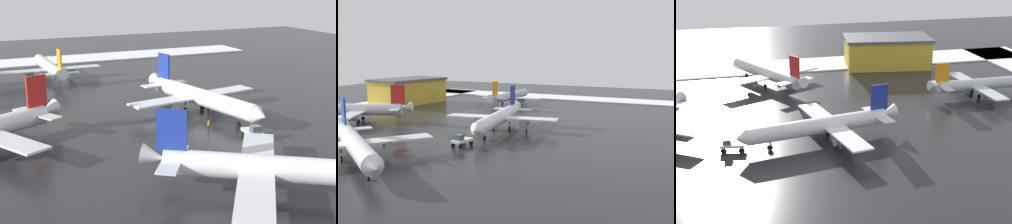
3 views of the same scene
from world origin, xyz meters
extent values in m
plane|color=#232326|center=(0.00, 0.00, 0.00)|extent=(240.00, 240.00, 0.00)
cube|color=white|center=(0.00, -50.00, 0.17)|extent=(152.00, 16.00, 0.35)
cylinder|color=white|center=(3.54, 8.94, 3.23)|extent=(27.78, 8.10, 3.14)
cone|color=white|center=(18.23, 11.65, 3.23)|extent=(2.72, 3.33, 2.98)
cone|color=white|center=(-11.34, 6.20, 3.78)|extent=(3.72, 3.22, 3.05)
cube|color=white|center=(-0.56, 15.87, 2.95)|extent=(6.16, 12.53, 0.33)
cylinder|color=gray|center=(0.23, 14.14, 2.03)|extent=(3.42, 2.38, 1.84)
cube|color=white|center=(2.19, 1.00, 2.95)|extent=(6.16, 12.53, 0.33)
cylinder|color=gray|center=(2.30, 2.90, 2.03)|extent=(3.42, 2.38, 1.84)
cube|color=navy|center=(-9.16, 6.60, 7.19)|extent=(3.69, 0.99, 5.16)
cube|color=white|center=(-9.48, 9.35, 3.60)|extent=(3.16, 4.79, 0.22)
cube|color=white|center=(-8.48, 3.91, 3.60)|extent=(3.16, 4.79, 0.22)
cylinder|color=black|center=(13.06, 10.69, 1.84)|extent=(0.22, 0.22, 0.65)
cylinder|color=black|center=(13.06, 10.69, 0.51)|extent=(1.06, 0.50, 1.01)
cylinder|color=black|center=(0.45, 10.43, 1.84)|extent=(0.22, 0.22, 0.65)
cylinder|color=black|center=(0.45, 10.43, 0.51)|extent=(1.06, 0.50, 1.01)
cylinder|color=black|center=(1.18, 6.44, 1.84)|extent=(0.22, 0.22, 0.65)
cylinder|color=black|center=(1.18, 6.44, 0.51)|extent=(1.06, 0.50, 1.01)
cylinder|color=silver|center=(-41.87, -10.17, 2.89)|extent=(24.83, 3.14, 2.81)
cone|color=silver|center=(-28.32, -9.99, 3.39)|extent=(2.98, 2.43, 2.73)
cube|color=silver|center=(-39.30, -16.91, 2.64)|extent=(3.78, 10.79, 0.30)
cylinder|color=gray|center=(-39.74, -15.27, 1.82)|extent=(2.83, 1.69, 1.65)
cube|color=silver|center=(-39.48, -3.36, 2.64)|extent=(3.78, 10.79, 0.30)
cylinder|color=gray|center=(-39.87, -5.02, 1.82)|extent=(2.83, 1.69, 1.65)
cube|color=orange|center=(-30.30, -10.02, 6.45)|extent=(3.31, 0.34, 4.63)
cube|color=silver|center=(-30.44, -12.50, 3.22)|extent=(2.20, 3.99, 0.20)
cube|color=silver|center=(-30.50, -7.54, 3.22)|extent=(2.20, 3.99, 0.20)
cylinder|color=black|center=(-39.37, -11.96, 1.65)|extent=(0.20, 0.20, 0.58)
cylinder|color=black|center=(-39.37, -11.96, 0.45)|extent=(0.91, 0.30, 0.91)
cylinder|color=black|center=(-39.42, -8.32, 1.65)|extent=(0.20, 0.20, 0.58)
cylinder|color=black|center=(-39.42, -8.32, 0.45)|extent=(0.91, 0.30, 0.91)
cylinder|color=silver|center=(9.10, -32.80, 3.24)|extent=(15.47, 26.19, 3.15)
cone|color=silver|center=(15.94, -46.17, 3.24)|extent=(3.68, 3.34, 2.99)
cone|color=silver|center=(2.18, -19.26, 3.80)|extent=(3.89, 4.17, 3.07)
cube|color=silver|center=(14.60, -26.86, 2.97)|extent=(12.59, 9.12, 0.33)
cylinder|color=gray|center=(13.16, -28.12, 2.04)|extent=(3.09, 3.65, 1.85)
cube|color=silver|center=(1.07, -33.78, 2.97)|extent=(12.59, 9.12, 0.33)
cylinder|color=gray|center=(2.93, -33.35, 2.04)|extent=(3.09, 3.65, 1.85)
cube|color=red|center=(3.19, -21.24, 7.23)|extent=(1.99, 3.45, 5.19)
cube|color=silver|center=(5.75, -20.14, 3.61)|extent=(5.06, 4.17, 0.22)
cube|color=silver|center=(0.80, -22.67, 3.61)|extent=(5.06, 4.17, 0.22)
cylinder|color=black|center=(13.53, -41.46, 1.85)|extent=(0.22, 0.22, 0.65)
cylinder|color=black|center=(13.53, -41.46, 0.51)|extent=(0.75, 1.06, 1.02)
cylinder|color=black|center=(9.65, -29.39, 1.85)|extent=(0.22, 0.22, 0.65)
cylinder|color=black|center=(9.65, -29.39, 0.51)|extent=(0.75, 1.06, 1.02)
cylinder|color=black|center=(6.02, -31.25, 1.85)|extent=(0.22, 0.22, 0.65)
cylinder|color=black|center=(6.02, -31.25, 0.51)|extent=(0.75, 1.06, 1.02)
cone|color=silver|center=(30.06, -12.15, 3.87)|extent=(4.16, 4.32, 3.12)
cube|color=silver|center=(29.14, -8.52, 3.68)|extent=(5.11, 4.60, 0.23)
cube|color=silver|center=(19.70, 9.35, 1.15)|extent=(4.87, 2.84, 0.50)
cube|color=#3F5160|center=(20.61, 9.22, 1.95)|extent=(1.60, 1.68, 1.10)
cylinder|color=black|center=(21.43, 10.10, 0.45)|extent=(0.94, 0.45, 0.90)
cylinder|color=black|center=(21.15, 8.14, 0.45)|extent=(0.94, 0.45, 0.90)
cylinder|color=black|center=(18.25, 10.56, 0.45)|extent=(0.94, 0.45, 0.90)
cylinder|color=black|center=(17.96, 8.60, 0.45)|extent=(0.94, 0.45, 0.90)
cylinder|color=black|center=(1.70, 11.22, 0.42)|extent=(0.16, 0.16, 0.85)
cylinder|color=black|center=(1.70, 11.02, 0.42)|extent=(0.16, 0.16, 0.85)
cylinder|color=orange|center=(1.70, 11.12, 1.16)|extent=(0.36, 0.36, 0.62)
sphere|color=tan|center=(1.70, 11.12, 1.59)|extent=(0.24, 0.24, 0.24)
cylinder|color=black|center=(0.80, 14.92, 0.42)|extent=(0.16, 0.16, 0.85)
cylinder|color=black|center=(0.84, 15.12, 0.42)|extent=(0.16, 0.16, 0.85)
cylinder|color=orange|center=(0.82, 15.02, 1.16)|extent=(0.36, 0.36, 0.62)
sphere|color=tan|center=(0.82, 15.02, 1.59)|extent=(0.24, 0.24, 0.24)
cylinder|color=black|center=(12.71, 5.14, 0.42)|extent=(0.16, 0.16, 0.85)
cylinder|color=black|center=(12.53, 5.24, 0.42)|extent=(0.16, 0.16, 0.85)
cylinder|color=orange|center=(12.62, 5.19, 1.16)|extent=(0.36, 0.36, 0.62)
sphere|color=tan|center=(12.62, 5.19, 1.59)|extent=(0.24, 0.24, 0.24)
cube|color=gold|center=(-27.95, -43.76, 4.00)|extent=(25.77, 17.31, 8.00)
cube|color=#4C4F54|center=(-27.95, -43.76, 8.40)|extent=(26.90, 18.44, 0.80)
cone|color=orange|center=(4.11, 3.87, 0.28)|extent=(0.36, 0.36, 0.55)
cone|color=orange|center=(12.12, -0.88, 0.28)|extent=(0.36, 0.36, 0.55)
camera|label=1|loc=(85.12, -34.99, 25.95)|focal=55.00mm
camera|label=2|loc=(89.19, 54.14, 19.52)|focal=45.00mm
camera|label=3|loc=(21.26, 98.07, 37.90)|focal=55.00mm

